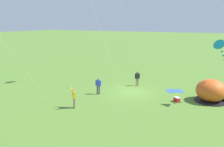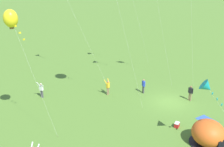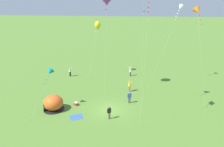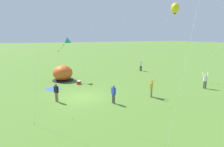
# 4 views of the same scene
# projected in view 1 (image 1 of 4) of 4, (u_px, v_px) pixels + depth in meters

# --- Properties ---
(ground_plane) EXTENTS (300.00, 300.00, 0.00)m
(ground_plane) POSITION_uv_depth(u_px,v_px,m) (131.00, 92.00, 23.23)
(ground_plane) COLOR #517A2D
(popup_tent) EXTENTS (2.81, 2.81, 2.10)m
(popup_tent) POSITION_uv_depth(u_px,v_px,m) (211.00, 91.00, 20.18)
(popup_tent) COLOR #D8591E
(popup_tent) RESTS_ON ground
(picnic_blanket) EXTENTS (2.11, 1.93, 0.01)m
(picnic_blanket) POSITION_uv_depth(u_px,v_px,m) (175.00, 91.00, 23.45)
(picnic_blanket) COLOR #3359A5
(picnic_blanket) RESTS_ON ground
(cooler_box) EXTENTS (0.64, 0.61, 0.44)m
(cooler_box) POSITION_uv_depth(u_px,v_px,m) (177.00, 99.00, 20.23)
(cooler_box) COLOR red
(cooler_box) RESTS_ON ground
(person_near_tent) EXTENTS (0.48, 0.42, 1.72)m
(person_near_tent) POSITION_uv_depth(u_px,v_px,m) (137.00, 78.00, 25.14)
(person_near_tent) COLOR #8C7251
(person_near_tent) RESTS_ON ground
(person_strolling) EXTENTS (0.57, 0.34, 1.72)m
(person_strolling) POSITION_uv_depth(u_px,v_px,m) (98.00, 85.00, 22.20)
(person_strolling) COLOR #4C4C51
(person_strolling) RESTS_ON ground
(person_arms_raised) EXTENTS (0.70, 0.70, 1.89)m
(person_arms_raised) POSITION_uv_depth(u_px,v_px,m) (74.00, 97.00, 18.58)
(person_arms_raised) COLOR #8C7251
(person_arms_raised) RESTS_ON ground
(kite_teal) EXTENTS (2.23, 4.45, 5.79)m
(kite_teal) POSITION_uv_depth(u_px,v_px,m) (220.00, 47.00, 18.36)
(kite_teal) COLOR silver
(kite_teal) RESTS_ON ground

